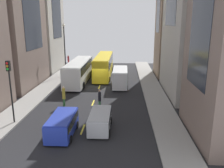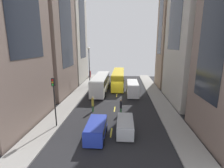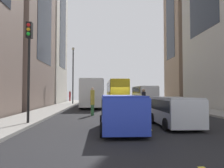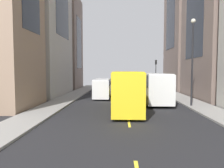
# 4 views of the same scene
# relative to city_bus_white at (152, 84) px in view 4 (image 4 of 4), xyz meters

# --- Properties ---
(ground_plane) EXTENTS (41.76, 41.76, 0.00)m
(ground_plane) POSITION_rel_city_bus_white_xyz_m (3.36, -2.56, -2.01)
(ground_plane) COLOR black
(sidewalk_west) EXTENTS (2.79, 44.00, 0.15)m
(sidewalk_west) POSITION_rel_city_bus_white_xyz_m (-4.12, -2.56, -1.93)
(sidewalk_west) COLOR gray
(sidewalk_west) RESTS_ON ground
(sidewalk_east) EXTENTS (2.79, 44.00, 0.15)m
(sidewalk_east) POSITION_rel_city_bus_white_xyz_m (10.85, -2.56, -1.93)
(sidewalk_east) COLOR gray
(sidewalk_east) RESTS_ON ground
(lane_stripe_0) EXTENTS (0.16, 2.00, 0.01)m
(lane_stripe_0) POSITION_rel_city_bus_white_xyz_m (3.36, -23.56, -2.00)
(lane_stripe_0) COLOR yellow
(lane_stripe_0) RESTS_ON ground
(lane_stripe_1) EXTENTS (0.16, 2.00, 0.01)m
(lane_stripe_1) POSITION_rel_city_bus_white_xyz_m (3.36, -16.56, -2.00)
(lane_stripe_1) COLOR yellow
(lane_stripe_1) RESTS_ON ground
(lane_stripe_2) EXTENTS (0.16, 2.00, 0.01)m
(lane_stripe_2) POSITION_rel_city_bus_white_xyz_m (3.36, -9.56, -2.00)
(lane_stripe_2) COLOR yellow
(lane_stripe_2) RESTS_ON ground
(lane_stripe_3) EXTENTS (0.16, 2.00, 0.01)m
(lane_stripe_3) POSITION_rel_city_bus_white_xyz_m (3.36, -2.56, -2.00)
(lane_stripe_3) COLOR yellow
(lane_stripe_3) RESTS_ON ground
(lane_stripe_4) EXTENTS (0.16, 2.00, 0.01)m
(lane_stripe_4) POSITION_rel_city_bus_white_xyz_m (3.36, 4.44, -2.00)
(lane_stripe_4) COLOR yellow
(lane_stripe_4) RESTS_ON ground
(lane_stripe_5) EXTENTS (0.16, 2.00, 0.01)m
(lane_stripe_5) POSITION_rel_city_bus_white_xyz_m (3.36, 11.44, -2.00)
(lane_stripe_5) COLOR yellow
(lane_stripe_5) RESTS_ON ground
(building_west_1) EXTENTS (7.57, 11.35, 23.78)m
(building_west_1) POSITION_rel_city_bus_white_xyz_m (-9.47, -2.28, 9.88)
(building_west_1) COLOR #7A665B
(building_west_1) RESTS_ON ground
(building_east_0) EXTENTS (7.28, 8.63, 18.71)m
(building_east_0) POSITION_rel_city_bus_white_xyz_m (16.05, -17.11, 7.35)
(building_east_0) COLOR #7A665B
(building_east_0) RESTS_ON ground
(city_bus_white) EXTENTS (2.81, 12.04, 3.35)m
(city_bus_white) POSITION_rel_city_bus_white_xyz_m (0.00, 0.00, 0.00)
(city_bus_white) COLOR silver
(city_bus_white) RESTS_ON ground
(streetcar_yellow) EXTENTS (2.70, 12.97, 3.59)m
(streetcar_yellow) POSITION_rel_city_bus_white_xyz_m (3.41, 4.78, 0.12)
(streetcar_yellow) COLOR yellow
(streetcar_yellow) RESTS_ON ground
(delivery_van_white) EXTENTS (2.25, 6.12, 2.58)m
(delivery_van_white) POSITION_rel_city_bus_white_xyz_m (6.34, -2.06, -0.49)
(delivery_van_white) COLOR white
(delivery_van_white) RESTS_ON ground
(car_silver_0) EXTENTS (1.89, 4.05, 1.58)m
(car_silver_0) POSITION_rel_city_bus_white_xyz_m (4.88, -16.53, -1.08)
(car_silver_0) COLOR #B7BABF
(car_silver_0) RESTS_ON ground
(car_blue_1) EXTENTS (2.03, 4.32, 1.70)m
(car_blue_1) POSITION_rel_city_bus_white_xyz_m (1.90, -17.66, -1.01)
(car_blue_1) COLOR #2338AD
(car_blue_1) RESTS_ON ground
(pedestrian_walking_far) EXTENTS (0.32, 0.32, 2.12)m
(pedestrian_walking_far) POSITION_rel_city_bus_white_xyz_m (4.32, -11.35, -0.87)
(pedestrian_walking_far) COLOR #336B38
(pedestrian_walking_far) RESTS_ON ground
(pedestrian_crossing_near) EXTENTS (0.34, 0.34, 2.25)m
(pedestrian_crossing_near) POSITION_rel_city_bus_white_xyz_m (0.29, -10.75, -0.81)
(pedestrian_crossing_near) COLOR #336B38
(pedestrian_crossing_near) RESTS_ON ground
(traffic_light_near_corner) EXTENTS (0.32, 0.44, 5.67)m
(traffic_light_near_corner) POSITION_rel_city_bus_white_xyz_m (-3.12, -15.65, 2.10)
(traffic_light_near_corner) COLOR black
(traffic_light_near_corner) RESTS_ON ground
(streetlamp_near) EXTENTS (0.44, 0.44, 8.65)m
(streetlamp_near) POSITION_rel_city_bus_white_xyz_m (-3.22, 4.64, 3.31)
(streetlamp_near) COLOR black
(streetlamp_near) RESTS_ON ground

